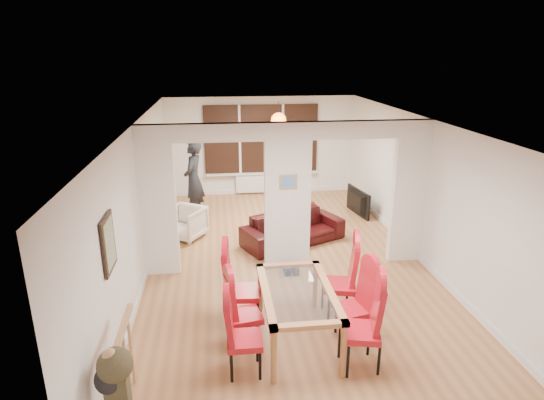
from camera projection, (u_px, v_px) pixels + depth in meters
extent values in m
cube|color=#A66F43|center=(287.00, 265.00, 8.28)|extent=(5.00, 9.00, 0.01)
cube|color=white|center=(287.00, 197.00, 7.87)|extent=(5.00, 0.18, 2.60)
cube|color=black|center=(261.00, 139.00, 12.00)|extent=(3.00, 0.08, 1.80)
cube|color=white|center=(262.00, 183.00, 12.33)|extent=(1.40, 0.08, 0.50)
sphere|color=orange|center=(279.00, 120.00, 10.76)|extent=(0.36, 0.36, 0.36)
cube|color=gray|center=(108.00, 243.00, 5.23)|extent=(0.04, 0.52, 0.67)
cube|color=#4C8CD8|center=(289.00, 182.00, 7.69)|extent=(0.30, 0.03, 0.25)
imported|color=black|center=(293.00, 228.00, 9.16)|extent=(2.22, 1.60, 0.61)
imported|color=beige|center=(185.00, 223.00, 9.38)|extent=(0.99, 1.00, 0.66)
imported|color=black|center=(194.00, 180.00, 10.40)|extent=(0.76, 0.60, 1.82)
imported|color=black|center=(354.00, 202.00, 10.75)|extent=(1.08, 0.33, 0.62)
cylinder|color=#143F19|center=(294.00, 201.00, 10.62)|extent=(0.07, 0.07, 0.26)
imported|color=black|center=(292.00, 206.00, 10.60)|extent=(0.23, 0.23, 0.06)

